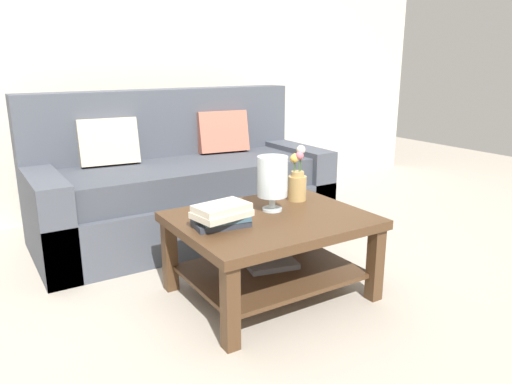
% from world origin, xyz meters
% --- Properties ---
extents(ground_plane, '(10.00, 10.00, 0.00)m').
position_xyz_m(ground_plane, '(0.00, 0.00, 0.00)').
color(ground_plane, '#ADA393').
extents(back_wall, '(6.40, 0.12, 2.70)m').
position_xyz_m(back_wall, '(0.00, 1.65, 1.35)').
color(back_wall, beige).
rests_on(back_wall, ground).
extents(couch, '(2.12, 0.90, 1.06)m').
position_xyz_m(couch, '(0.03, 0.78, 0.36)').
color(couch, '#474C56').
rests_on(couch, ground).
extents(coffee_table, '(1.01, 0.81, 0.46)m').
position_xyz_m(coffee_table, '(0.03, -0.40, 0.33)').
color(coffee_table, '#4C331E').
rests_on(coffee_table, ground).
extents(book_stack_main, '(0.30, 0.23, 0.12)m').
position_xyz_m(book_stack_main, '(-0.27, -0.41, 0.52)').
color(book_stack_main, '#2D333D').
rests_on(book_stack_main, coffee_table).
extents(glass_hurricane_vase, '(0.17, 0.17, 0.31)m').
position_xyz_m(glass_hurricane_vase, '(0.10, -0.32, 0.65)').
color(glass_hurricane_vase, silver).
rests_on(glass_hurricane_vase, coffee_table).
extents(flower_pitcher, '(0.11, 0.11, 0.33)m').
position_xyz_m(flower_pitcher, '(0.34, -0.23, 0.58)').
color(flower_pitcher, tan).
rests_on(flower_pitcher, coffee_table).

